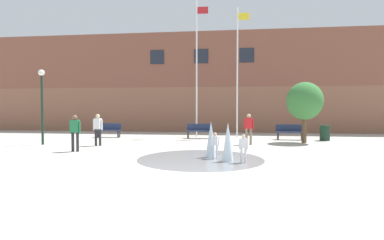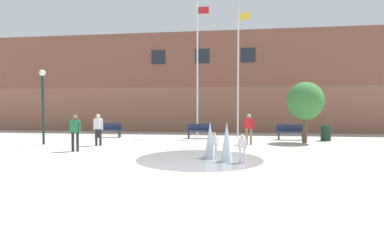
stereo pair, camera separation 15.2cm
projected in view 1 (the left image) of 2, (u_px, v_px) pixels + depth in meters
name	position (u px, v px, depth m)	size (l,w,h in m)	color
ground_plane	(144.00, 183.00, 7.58)	(100.00, 100.00, 0.00)	#B2ADA3
library_building	(204.00, 85.00, 26.31)	(36.00, 6.05, 7.88)	brown
splash_fountain	(214.00, 145.00, 11.04)	(4.68, 4.68, 1.40)	gray
park_bench_far_left	(109.00, 130.00, 19.33)	(1.60, 0.44, 0.91)	#28282D
park_bench_left_of_flagpoles	(199.00, 131.00, 18.72)	(1.60, 0.44, 0.91)	#28282D
park_bench_center	(290.00, 132.00, 17.88)	(1.60, 0.44, 0.91)	#28282D
adult_near_bench	(98.00, 127.00, 15.01)	(0.50, 0.28, 1.59)	#28282D
child_with_pink_shirt	(215.00, 143.00, 11.14)	(0.31, 0.24, 0.99)	silver
adult_watching	(249.00, 127.00, 15.39)	(0.50, 0.28, 1.59)	#89755B
adult_in_red	(75.00, 130.00, 12.99)	(0.50, 0.21, 1.59)	#28282D
child_in_fountain	(244.00, 146.00, 10.29)	(0.31, 0.14, 0.99)	silver
flagpole_left	(197.00, 65.00, 19.76)	(0.80, 0.10, 8.93)	silver
flagpole_right	(238.00, 69.00, 19.45)	(0.80, 0.10, 8.44)	silver
lamp_post_left_lane	(42.00, 96.00, 15.41)	(0.32, 0.32, 3.87)	#192D23
trash_can	(325.00, 133.00, 17.40)	(0.56, 0.56, 0.90)	#193323
street_tree_near_building	(305.00, 101.00, 16.23)	(1.92, 1.92, 3.30)	brown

